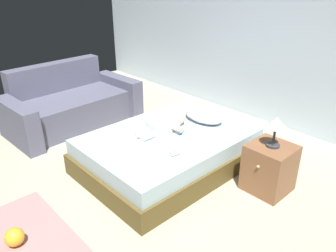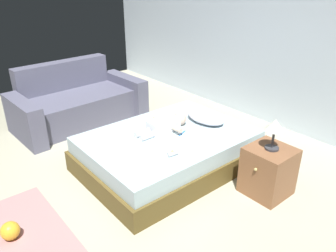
# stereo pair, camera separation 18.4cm
# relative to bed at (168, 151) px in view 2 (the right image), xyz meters

# --- Properties ---
(ground_plane) EXTENTS (8.00, 8.00, 0.00)m
(ground_plane) POSITION_rel_bed_xyz_m (0.21, -1.01, -0.20)
(ground_plane) COLOR #AFAD92
(wall_behind_bed) EXTENTS (8.00, 0.12, 2.51)m
(wall_behind_bed) POSITION_rel_bed_xyz_m (0.21, 1.99, 1.05)
(wall_behind_bed) COLOR silver
(wall_behind_bed) RESTS_ON ground_plane
(bed) EXTENTS (1.34, 1.87, 0.41)m
(bed) POSITION_rel_bed_xyz_m (0.00, 0.00, 0.00)
(bed) COLOR brown
(bed) RESTS_ON ground_plane
(pillow) EXTENTS (0.51, 0.32, 0.11)m
(pillow) POSITION_rel_bed_xyz_m (0.02, 0.57, 0.26)
(pillow) COLOR silver
(pillow) RESTS_ON bed
(baby) EXTENTS (0.47, 0.67, 0.16)m
(baby) POSITION_rel_bed_xyz_m (-0.10, 0.06, 0.27)
(baby) COLOR white
(baby) RESTS_ON bed
(toothbrush) EXTENTS (0.07, 0.15, 0.02)m
(toothbrush) POSITION_rel_bed_xyz_m (0.09, 0.14, 0.22)
(toothbrush) COLOR #3688E6
(toothbrush) RESTS_ON bed
(couch) EXTENTS (1.09, 1.86, 0.84)m
(couch) POSITION_rel_bed_xyz_m (-1.86, -0.22, 0.09)
(couch) COLOR slate
(couch) RESTS_ON ground_plane
(nightstand) EXTENTS (0.42, 0.45, 0.50)m
(nightstand) POSITION_rel_bed_xyz_m (1.02, 0.44, 0.05)
(nightstand) COLOR brown
(nightstand) RESTS_ON ground_plane
(lamp) EXTENTS (0.19, 0.19, 0.31)m
(lamp) POSITION_rel_bed_xyz_m (1.02, 0.44, 0.53)
(lamp) COLOR #333338
(lamp) RESTS_ON nightstand
(rug) EXTENTS (1.39, 1.08, 0.01)m
(rug) POSITION_rel_bed_xyz_m (0.14, -1.86, -0.20)
(rug) COLOR tan
(rug) RESTS_ON ground_plane
(toy_ball) EXTENTS (0.16, 0.16, 0.16)m
(toy_ball) POSITION_rel_bed_xyz_m (0.04, -1.75, -0.11)
(toy_ball) COLOR gold
(toy_ball) RESTS_ON rug
(baby_bottle) EXTENTS (0.06, 0.11, 0.07)m
(baby_bottle) POSITION_rel_bed_xyz_m (0.39, -0.27, 0.24)
(baby_bottle) COLOR white
(baby_bottle) RESTS_ON bed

